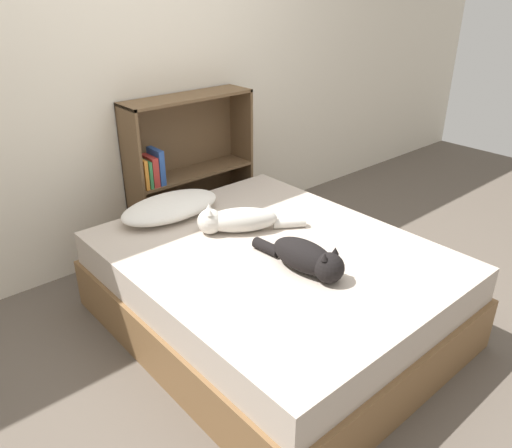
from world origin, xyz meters
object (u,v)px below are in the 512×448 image
(cat_light, at_px, (236,220))
(cat_dark, at_px, (308,258))
(pillow, at_px, (170,207))
(bookshelf, at_px, (185,170))
(bed, at_px, (272,288))

(cat_light, relative_size, cat_dark, 0.99)
(pillow, xyz_separation_m, cat_dark, (0.16, -0.98, 0.01))
(cat_light, height_order, bookshelf, bookshelf)
(cat_light, bearing_deg, pillow, -34.85)
(bed, height_order, bookshelf, bookshelf)
(pillow, relative_size, bookshelf, 0.58)
(bed, distance_m, pillow, 0.79)
(cat_dark, distance_m, bookshelf, 1.47)
(cat_dark, xyz_separation_m, bookshelf, (0.26, 1.45, -0.01))
(bed, height_order, cat_light, cat_light)
(bed, bearing_deg, cat_light, 91.96)
(bookshelf, bearing_deg, cat_light, -105.46)
(pillow, distance_m, cat_dark, 0.99)
(pillow, relative_size, cat_light, 1.15)
(pillow, distance_m, bookshelf, 0.62)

